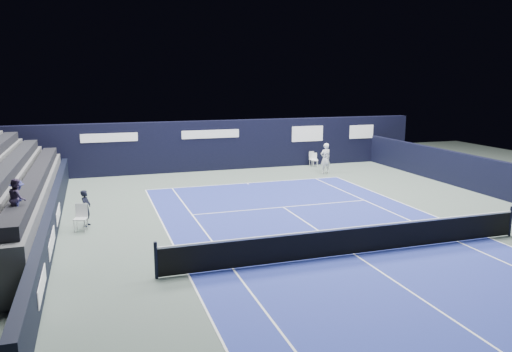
{
  "coord_description": "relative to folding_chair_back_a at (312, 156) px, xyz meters",
  "views": [
    {
      "loc": [
        -7.9,
        -13.75,
        5.66
      ],
      "look_at": [
        -0.95,
        7.4,
        1.3
      ],
      "focal_mm": 35.0,
      "sensor_mm": 36.0,
      "label": 1
    }
  ],
  "objects": [
    {
      "name": "tennis_net",
      "position": [
        -5.69,
        -15.81,
        -0.14
      ],
      "size": [
        12.9,
        0.1,
        1.1
      ],
      "color": "black",
      "rests_on": "ground"
    },
    {
      "name": "line_judge_chair",
      "position": [
        -14.2,
        -10.23,
        -0.06
      ],
      "size": [
        0.55,
        0.54,
        1.03
      ],
      "rotation": [
        0.0,
        0.0,
        -0.25
      ],
      "color": "white",
      "rests_on": "ground"
    },
    {
      "name": "ground",
      "position": [
        -5.69,
        -13.81,
        -0.64
      ],
      "size": [
        48.0,
        48.0,
        0.0
      ],
      "primitive_type": "plane",
      "color": "#4A574F",
      "rests_on": "ground"
    },
    {
      "name": "enclosure_wall_right",
      "position": [
        4.81,
        -9.81,
        0.26
      ],
      "size": [
        0.3,
        22.0,
        1.8
      ],
      "primitive_type": "cube",
      "color": "black",
      "rests_on": "ground"
    },
    {
      "name": "back_sponsor_wall",
      "position": [
        -5.69,
        0.69,
        0.91
      ],
      "size": [
        26.0,
        0.63,
        3.1
      ],
      "color": "black",
      "rests_on": "ground"
    },
    {
      "name": "court_surface",
      "position": [
        -5.69,
        -15.81,
        -0.64
      ],
      "size": [
        10.97,
        23.77,
        0.01
      ],
      "primitive_type": "cube",
      "color": "navy",
      "rests_on": "ground"
    },
    {
      "name": "side_barrier_left",
      "position": [
        -15.19,
        -9.84,
        -0.04
      ],
      "size": [
        0.33,
        22.0,
        1.2
      ],
      "color": "black",
      "rests_on": "ground"
    },
    {
      "name": "court_markings",
      "position": [
        -5.69,
        -15.81,
        -0.63
      ],
      "size": [
        11.03,
        23.83,
        0.0
      ],
      "color": "white",
      "rests_on": "court_surface"
    },
    {
      "name": "folding_chair_back_b",
      "position": [
        0.09,
        -0.17,
        -0.14
      ],
      "size": [
        0.45,
        0.44,
        0.89
      ],
      "rotation": [
        0.0,
        0.0,
        -0.17
      ],
      "color": "white",
      "rests_on": "ground"
    },
    {
      "name": "folding_chair_back_a",
      "position": [
        0.0,
        0.0,
        0.0
      ],
      "size": [
        0.56,
        0.58,
        0.97
      ],
      "rotation": [
        0.0,
        0.0,
        0.43
      ],
      "color": "white",
      "rests_on": "ground"
    },
    {
      "name": "tennis_player",
      "position": [
        -0.3,
        -2.58,
        0.27
      ],
      "size": [
        0.73,
        0.88,
        1.84
      ],
      "color": "white",
      "rests_on": "ground"
    },
    {
      "name": "line_judge",
      "position": [
        -14.02,
        -9.68,
        0.07
      ],
      "size": [
        0.51,
        0.61,
        1.43
      ],
      "primitive_type": "imported",
      "rotation": [
        0.0,
        0.0,
        1.18
      ],
      "color": "black",
      "rests_on": "ground"
    }
  ]
}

